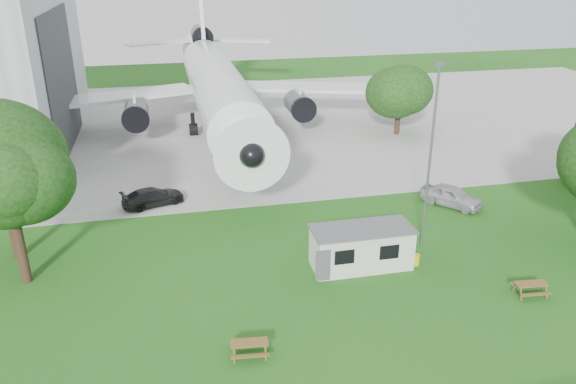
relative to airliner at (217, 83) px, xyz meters
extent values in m
plane|color=#2C711D|center=(2.00, -35.86, -5.27)|extent=(160.00, 160.00, 0.00)
cube|color=#B7B7B2|center=(2.00, 2.14, -5.25)|extent=(120.00, 46.00, 0.03)
cube|color=#2D3033|center=(-14.93, -2.86, 1.48)|extent=(0.16, 16.00, 12.96)
cylinder|color=white|center=(0.00, -1.86, -0.17)|extent=(5.40, 34.00, 5.40)
cone|color=white|center=(0.00, -20.86, -0.17)|extent=(5.40, 5.50, 5.40)
cone|color=white|center=(0.00, 19.14, 0.63)|extent=(4.86, 9.00, 4.86)
cube|color=white|center=(-12.50, 1.34, -1.37)|extent=(21.36, 10.77, 0.36)
cube|color=white|center=(12.50, 1.34, -1.37)|extent=(21.36, 10.77, 0.36)
cube|color=white|center=(0.00, 19.14, 6.33)|extent=(0.46, 9.96, 12.17)
cylinder|color=#515459|center=(-8.50, -2.36, -2.27)|extent=(2.50, 4.20, 2.50)
cylinder|color=#515459|center=(8.50, -2.36, -2.27)|extent=(2.50, 4.20, 2.50)
cylinder|color=#515459|center=(0.00, 18.14, 2.63)|extent=(2.60, 4.50, 2.60)
cylinder|color=black|center=(0.00, -17.36, -4.07)|extent=(0.36, 0.36, 2.40)
cylinder|color=black|center=(-2.80, -0.86, -4.07)|extent=(0.44, 0.44, 2.40)
cylinder|color=black|center=(2.80, -0.86, -4.07)|extent=(0.44, 0.44, 2.40)
cube|color=silver|center=(5.45, -31.13, -4.02)|extent=(6.00, 2.51, 2.50)
cube|color=#59595B|center=(5.45, -31.13, -2.71)|extent=(6.20, 2.71, 0.12)
cylinder|color=gold|center=(8.85, -31.73, -4.92)|extent=(0.50, 0.50, 0.70)
cylinder|color=slate|center=(10.20, -29.66, 0.73)|extent=(0.16, 0.16, 12.00)
cylinder|color=#382619|center=(-15.54, -25.35, -3.48)|extent=(0.56, 0.56, 3.57)
cylinder|color=#382619|center=(-14.41, -28.50, -3.46)|extent=(0.56, 0.56, 3.62)
sphere|color=#306120|center=(-14.41, -28.50, 0.97)|extent=(6.42, 6.42, 6.42)
cylinder|color=#382619|center=(18.62, -5.49, -4.02)|extent=(0.56, 0.56, 2.50)
sphere|color=#306120|center=(18.62, -5.49, -0.96)|extent=(6.85, 6.85, 6.85)
imported|color=#AAACB1|center=(15.29, -23.99, -4.47)|extent=(4.41, 4.82, 1.59)
imported|color=black|center=(-7.07, -18.90, -4.58)|extent=(5.09, 3.29, 1.37)
camera|label=1|loc=(-5.58, -59.76, 12.54)|focal=35.00mm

